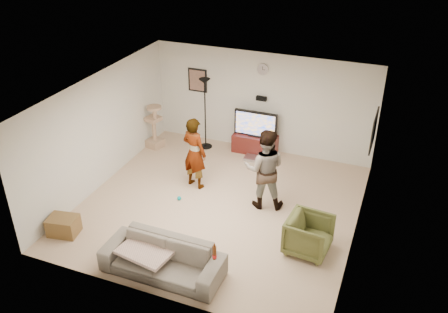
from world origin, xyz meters
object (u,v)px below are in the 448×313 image
at_px(side_table, 64,226).
at_px(floor_lamp, 205,114).
at_px(person_right, 265,169).
at_px(sofa, 163,259).
at_px(tv, 256,124).
at_px(person_left, 194,153).
at_px(armchair, 309,235).
at_px(cat_tree, 154,126).
at_px(beer_bottle, 214,253).
at_px(tv_stand, 255,144).

bearing_deg(side_table, floor_lamp, 75.82).
height_order(person_right, sofa, person_right).
height_order(tv, person_left, person_left).
bearing_deg(tv, armchair, -57.23).
relative_size(tv, floor_lamp, 0.59).
bearing_deg(armchair, tv, 38.05).
relative_size(tv, side_table, 1.98).
height_order(cat_tree, beer_bottle, cat_tree).
bearing_deg(beer_bottle, floor_lamp, 115.29).
bearing_deg(person_right, tv_stand, -82.41).
relative_size(tv_stand, person_left, 0.67).
height_order(cat_tree, sofa, cat_tree).
xyz_separation_m(tv_stand, floor_lamp, (-1.26, -0.20, 0.68)).
relative_size(sofa, beer_bottle, 8.32).
xyz_separation_m(floor_lamp, sofa, (1.19, -4.53, -0.61)).
height_order(tv_stand, beer_bottle, beer_bottle).
distance_m(tv, cat_tree, 2.56).
height_order(tv, side_table, tv).
height_order(tv, armchair, tv).
height_order(tv_stand, cat_tree, cat_tree).
bearing_deg(armchair, person_left, 70.96).
distance_m(tv_stand, floor_lamp, 1.44).
xyz_separation_m(person_left, person_right, (1.63, -0.17, 0.04)).
bearing_deg(sofa, side_table, 173.80).
height_order(floor_lamp, armchair, floor_lamp).
distance_m(tv, armchair, 3.89).
height_order(floor_lamp, side_table, floor_lamp).
xyz_separation_m(floor_lamp, person_right, (2.16, -1.95, -0.05)).
xyz_separation_m(tv_stand, person_left, (-0.73, -1.97, 0.59)).
bearing_deg(side_table, armchair, 15.40).
bearing_deg(sofa, tv, 89.45).
distance_m(tv, person_right, 2.33).
distance_m(floor_lamp, armchair, 4.57).
bearing_deg(person_right, side_table, 20.54).
xyz_separation_m(tv_stand, beer_bottle, (0.89, -4.73, 0.50)).
relative_size(armchair, side_table, 1.42).
bearing_deg(floor_lamp, side_table, -104.18).
distance_m(tv_stand, side_table, 5.05).
distance_m(beer_bottle, armchair, 1.95).
bearing_deg(beer_bottle, person_right, 89.68).
xyz_separation_m(person_right, beer_bottle, (-0.01, -2.58, -0.13)).
distance_m(person_right, sofa, 2.82).
bearing_deg(tv_stand, cat_tree, -164.88).
relative_size(tv, sofa, 0.52).
bearing_deg(side_table, person_right, 35.70).
xyz_separation_m(floor_lamp, armchair, (3.35, -3.06, -0.56)).
xyz_separation_m(tv, armchair, (2.09, -3.25, -0.42)).
xyz_separation_m(person_left, beer_bottle, (1.62, -2.76, -0.08)).
xyz_separation_m(tv, side_table, (-2.34, -4.47, -0.60)).
distance_m(floor_lamp, cat_tree, 1.34).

